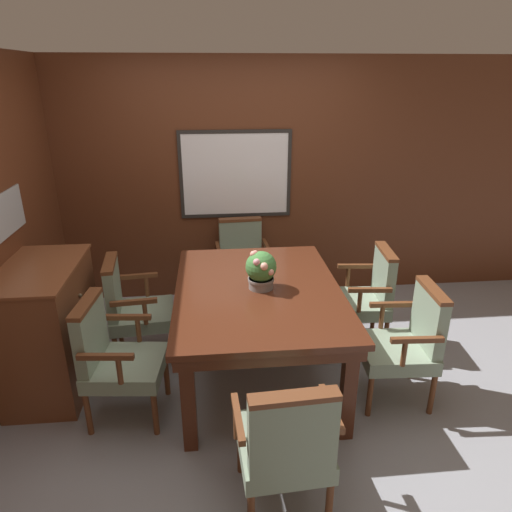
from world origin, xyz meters
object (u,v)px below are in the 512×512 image
chair_right_near (407,340)px  chair_left_near (114,356)px  chair_head_near (286,442)px  chair_left_far (133,306)px  sideboard_cabinet (49,328)px  chair_head_far (242,261)px  dining_table (258,299)px  potted_plant (261,270)px  chair_right_far (366,294)px

chair_right_near → chair_left_near: bearing=-87.2°
chair_head_near → chair_left_far: bearing=-60.6°
chair_right_near → sideboard_cabinet: 2.66m
chair_left_near → chair_head_far: bearing=-26.0°
dining_table → potted_plant: bearing=-4.4°
chair_head_near → chair_left_far: size_ratio=1.00×
chair_head_near → potted_plant: size_ratio=3.02×
chair_left_near → potted_plant: 1.19m
chair_left_near → chair_left_far: size_ratio=1.00×
dining_table → chair_right_far: 1.08m
chair_right_near → chair_head_far: same height
potted_plant → sideboard_cabinet: size_ratio=0.30×
chair_left_far → sideboard_cabinet: sideboard_cabinet is taller
dining_table → potted_plant: (0.02, -0.00, 0.24)m
chair_right_far → sideboard_cabinet: bearing=-77.1°
dining_table → chair_head_far: 1.27m
chair_right_near → chair_head_far: 1.95m
chair_right_near → chair_left_far: bearing=-106.4°
chair_head_near → sideboard_cabinet: bearing=-42.1°
chair_left_near → chair_right_far: bearing=-64.1°
chair_head_far → potted_plant: potted_plant is taller
chair_head_near → chair_left_far: (-1.03, 1.61, 0.00)m
dining_table → chair_head_near: bearing=-89.1°
chair_head_far → sideboard_cabinet: bearing=-145.4°
dining_table → chair_head_near: chair_head_near is taller
chair_head_far → chair_right_far: bearing=-43.9°
chair_left_far → chair_right_far: bearing=-94.8°
sideboard_cabinet → chair_right_near: bearing=-8.8°
chair_head_far → chair_right_far: same height
chair_head_near → sideboard_cabinet: size_ratio=0.91×
chair_left_near → chair_left_far: 0.72m
potted_plant → sideboard_cabinet: 1.66m
chair_head_near → chair_right_near: bearing=-142.5°
chair_head_near → chair_right_far: same height
chair_right_far → chair_head_near: bearing=-25.4°
dining_table → chair_left_far: (-1.01, 0.35, -0.20)m
chair_right_near → chair_left_far: same height
dining_table → sideboard_cabinet: 1.59m
chair_right_far → chair_left_near: 2.15m
potted_plant → chair_left_near: bearing=-161.1°
chair_right_near → potted_plant: potted_plant is taller
chair_head_near → dining_table: bearing=-92.4°
chair_left_near → chair_head_near: bearing=-124.8°
potted_plant → dining_table: bearing=175.6°
chair_head_near → chair_right_near: (1.03, 0.88, 0.00)m
chair_left_near → sideboard_cabinet: (-0.55, 0.40, 0.01)m
chair_right_far → chair_left_far: (-2.00, -0.03, 0.00)m
chair_head_far → chair_left_near: 1.89m
chair_right_far → potted_plant: bearing=-63.2°
chair_head_far → chair_left_near: size_ratio=1.00×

